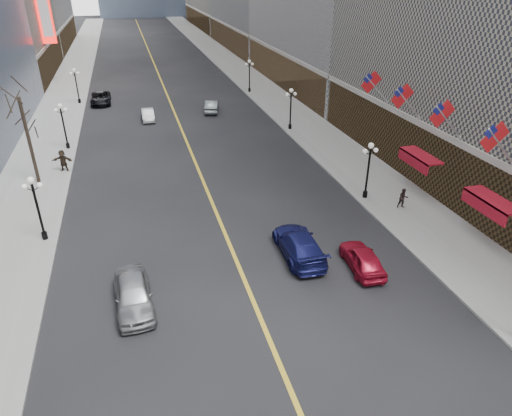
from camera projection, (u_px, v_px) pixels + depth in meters
sidewalk_east at (257, 85)px, 70.74m from camera, size 6.00×230.00×0.15m
sidewalk_west at (65, 97)px, 64.16m from camera, size 6.00×230.00×0.15m
lane_line at (160, 77)px, 76.00m from camera, size 0.25×200.00×0.02m
streetlamp_east_1 at (369, 165)px, 34.81m from camera, size 1.26×0.44×4.52m
streetlamp_east_2 at (291, 104)px, 50.15m from camera, size 1.26×0.44×4.52m
streetlamp_east_3 at (249, 72)px, 65.50m from camera, size 1.26×0.44×4.52m
streetlamp_west_1 at (36, 202)px, 29.26m from camera, size 1.26×0.44×4.52m
streetlamp_west_2 at (63, 121)px, 44.60m from camera, size 1.26×0.44×4.52m
streetlamp_west_3 at (76, 82)px, 59.95m from camera, size 1.26×0.44×4.52m
flag_2 at (496, 140)px, 26.77m from camera, size 2.87×0.12×2.87m
flag_3 at (444, 116)px, 31.03m from camera, size 2.87×0.12×2.87m
flag_4 at (404, 98)px, 35.29m from camera, size 2.87×0.12×2.87m
flag_5 at (373, 84)px, 39.55m from camera, size 2.87×0.12×2.87m
awning_b at (490, 202)px, 28.92m from camera, size 1.40×4.00×0.93m
awning_c at (419, 157)px, 35.74m from camera, size 1.40×4.00×0.93m
theatre_marquee at (42, 0)px, 66.67m from camera, size 2.00×0.55×12.00m
tree_west_far at (22, 111)px, 35.82m from camera, size 3.60×3.60×7.92m
car_nb_near at (133, 294)px, 24.26m from camera, size 2.22×4.96×1.65m
car_nb_mid at (148, 115)px, 54.50m from camera, size 1.41×4.00×1.32m
car_nb_far at (101, 98)px, 61.02m from camera, size 2.52×5.46×1.52m
car_sb_near at (299, 244)px, 28.67m from camera, size 2.43×5.69×1.63m
car_sb_mid at (362, 258)px, 27.47m from camera, size 2.03×4.35×1.44m
car_sb_far at (212, 106)px, 57.64m from camera, size 2.62×4.76×1.49m
ped_east_walk at (403, 198)px, 34.14m from camera, size 0.82×0.53×1.57m
ped_west_far at (63, 161)px, 40.33m from camera, size 1.87×0.99×1.94m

